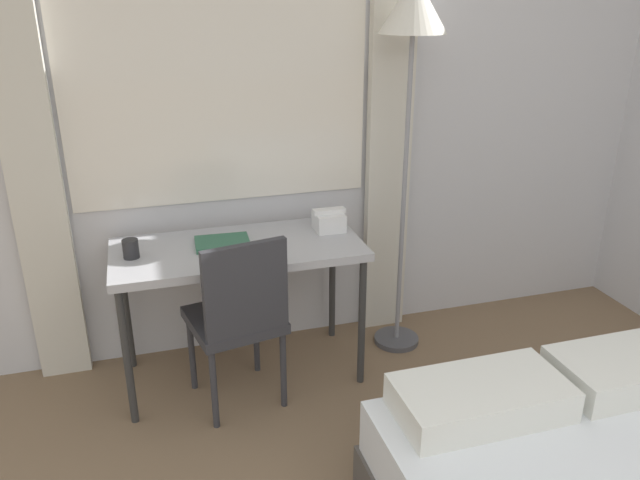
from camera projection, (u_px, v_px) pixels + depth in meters
wall_back_with_window at (301, 97)px, 3.18m from camera, size 4.92×0.13×2.70m
desk at (238, 257)px, 3.01m from camera, size 1.19×0.56×0.72m
desk_chair at (239, 313)px, 2.83m from camera, size 0.47×0.47×0.88m
standing_lamp at (412, 36)px, 2.93m from camera, size 0.32×0.32×1.93m
telephone at (330, 220)px, 3.17m from camera, size 0.17×0.14×0.11m
book at (222, 242)px, 2.99m from camera, size 0.27×0.20×0.02m
mug at (131, 249)px, 2.84m from camera, size 0.07×0.07×0.09m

